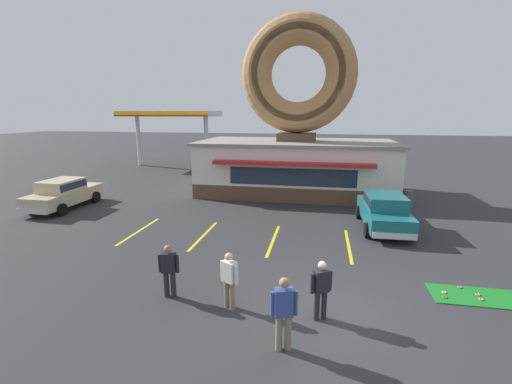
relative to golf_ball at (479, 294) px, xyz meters
The scene contains 21 objects.
ground_plane 4.55m from the golf_ball, 157.22° to the right, with size 160.00×160.00×0.00m, color #2D2D30.
donut_shop_building 14.15m from the golf_ball, 116.91° to the left, with size 12.30×6.75×10.96m.
putting_mat 0.39m from the golf_ball, 15.73° to the right, with size 3.38×1.13×0.03m, color #197523.
mini_donut_near_left 0.94m from the golf_ball, behind, with size 0.13×0.13×0.04m, color #E5C666.
mini_donut_near_right 0.50m from the golf_ball, 138.12° to the left, with size 0.13×0.13×0.04m, color #A5724C.
mini_donut_mid_left 1.07m from the golf_ball, 160.16° to the right, with size 0.13×0.13×0.04m, color brown.
mini_donut_mid_centre 0.06m from the golf_ball, 128.39° to the right, with size 0.13×0.13×0.04m, color #D8667F.
mini_donut_mid_right 0.31m from the golf_ball, 100.43° to the right, with size 0.13×0.13×0.04m, color #D17F47.
golf_ball is the anchor object (origin of this frame).
car_champagne 19.27m from the golf_ball, 162.03° to the left, with size 1.99×4.56×1.60m.
car_teal 5.96m from the golf_ball, 106.99° to the left, with size 2.09×4.61×1.60m.
pedestrian_blue_sweater_man 8.84m from the golf_ball, 168.77° to the right, with size 0.59×0.28×1.56m.
pedestrian_hooded_kid 6.27m from the golf_ball, 147.55° to the right, with size 0.58×0.33×1.72m.
pedestrian_leather_jacket_man 4.95m from the golf_ball, 155.69° to the right, with size 0.53×0.40×1.57m.
pedestrian_clipboard_woman 7.14m from the golf_ball, 164.15° to the right, with size 0.54×0.39×1.57m.
trash_bin 9.58m from the golf_ball, 88.73° to the left, with size 0.57×0.57×0.97m.
gas_station_canopy 28.84m from the golf_ball, 131.58° to the left, with size 9.00×4.46×5.30m.
parking_stripe_far_left 12.80m from the golf_ball, 165.34° to the left, with size 0.12×3.60×0.01m, color yellow.
parking_stripe_left 9.93m from the golf_ball, 160.96° to the left, with size 0.12×3.60×0.01m, color yellow.
parking_stripe_mid_left 7.16m from the golf_ball, 153.09° to the left, with size 0.12×3.60×0.01m, color yellow.
parking_stripe_centre 4.68m from the golf_ball, 136.24° to the left, with size 0.12×3.60×0.01m, color yellow.
Camera 1 is at (-0.39, -8.14, 5.09)m, focal length 24.00 mm.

